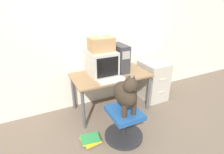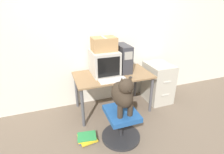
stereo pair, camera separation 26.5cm
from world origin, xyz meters
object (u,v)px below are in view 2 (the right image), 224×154
office_chair (121,125)px  dog (123,94)px  keyboard (113,80)px  filing_cabinet (158,82)px  crt_monitor (104,62)px  book_stack_floor (87,138)px  cardboard_box (104,44)px  pc_tower (123,58)px

office_chair → dog: size_ratio=0.99×
keyboard → filing_cabinet: 1.14m
dog → filing_cabinet: (1.10, 0.80, -0.37)m
crt_monitor → book_stack_floor: size_ratio=1.67×
dog → cardboard_box: cardboard_box is taller
keyboard → cardboard_box: cardboard_box is taller
keyboard → book_stack_floor: size_ratio=1.49×
dog → crt_monitor: bearing=88.7°
crt_monitor → office_chair: bearing=-91.3°
keyboard → book_stack_floor: 0.95m
office_chair → cardboard_box: size_ratio=1.44×
office_chair → pc_tower: bearing=66.4°
crt_monitor → pc_tower: pc_tower is taller
crt_monitor → office_chair: crt_monitor is taller
filing_cabinet → crt_monitor: bearing=176.6°
crt_monitor → cardboard_box: cardboard_box is taller
pc_tower → book_stack_floor: bearing=-139.0°
pc_tower → office_chair: bearing=-113.6°
dog → cardboard_box: size_ratio=1.45×
cardboard_box → book_stack_floor: cardboard_box is taller
filing_cabinet → book_stack_floor: (-1.59, -0.66, -0.34)m
pc_tower → filing_cabinet: 0.92m
office_chair → book_stack_floor: (-0.49, 0.11, -0.19)m
cardboard_box → book_stack_floor: bearing=-124.6°
cardboard_box → book_stack_floor: size_ratio=1.35×
dog → book_stack_floor: 0.87m
crt_monitor → keyboard: bearing=-84.6°
pc_tower → keyboard: (-0.32, -0.35, -0.22)m
pc_tower → book_stack_floor: (-0.86, -0.75, -0.90)m
pc_tower → cardboard_box: 0.45m
office_chair → filing_cabinet: (1.10, 0.77, 0.15)m
crt_monitor → dog: crt_monitor is taller
pc_tower → cardboard_box: size_ratio=1.20×
keyboard → book_stack_floor: bearing=-143.9°
book_stack_floor → crt_monitor: bearing=55.2°
keyboard → filing_cabinet: size_ratio=0.57×
keyboard → filing_cabinet: bearing=14.5°
keyboard → filing_cabinet: filing_cabinet is taller
crt_monitor → cardboard_box: 0.32m
pc_tower → dog: 0.97m
filing_cabinet → cardboard_box: 1.37m
pc_tower → book_stack_floor: pc_tower is taller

